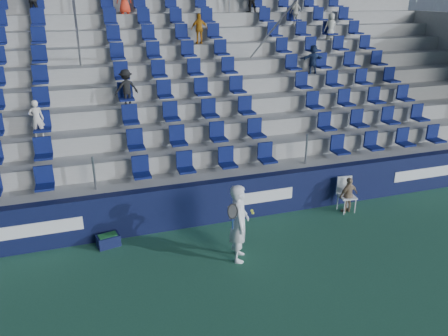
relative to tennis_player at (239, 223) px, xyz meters
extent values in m
plane|color=#296146|center=(-0.05, -1.21, -0.95)|extent=(70.00, 70.00, 0.00)
cube|color=#0F1439|center=(-0.05, 1.94, -0.35)|extent=(24.00, 0.30, 1.20)
cube|color=white|center=(-5.05, 1.78, -0.33)|extent=(3.20, 0.02, 0.34)
cube|color=white|center=(1.45, 1.78, -0.33)|extent=(1.60, 0.02, 0.34)
cube|color=white|center=(6.95, 1.78, -0.33)|extent=(2.40, 0.02, 0.34)
cube|color=#9D9D98|center=(-0.05, 2.52, -0.35)|extent=(24.00, 0.85, 1.20)
cube|color=#9D9D98|center=(-0.05, 3.37, -0.10)|extent=(24.00, 0.85, 1.70)
cube|color=#9D9D98|center=(-0.05, 4.22, 0.15)|extent=(24.00, 0.85, 2.20)
cube|color=#9D9D98|center=(-0.05, 5.07, 0.40)|extent=(24.00, 0.85, 2.70)
cube|color=#9D9D98|center=(-0.05, 5.92, 0.65)|extent=(24.00, 0.85, 3.20)
cube|color=#9D9D98|center=(-0.05, 6.77, 0.90)|extent=(24.00, 0.85, 3.70)
cube|color=#9D9D98|center=(-0.05, 7.62, 1.15)|extent=(24.00, 0.85, 4.20)
cube|color=#9D9D98|center=(-0.05, 8.47, 1.40)|extent=(24.00, 0.85, 4.70)
cube|color=#9D9D98|center=(-0.05, 9.32, 1.65)|extent=(24.00, 0.85, 5.20)
cube|color=#9D9D98|center=(-0.05, 9.99, 2.15)|extent=(24.00, 0.50, 6.20)
cube|color=#0D164F|center=(-0.05, 2.52, 0.60)|extent=(16.05, 0.50, 0.70)
cube|color=#0D164F|center=(-0.05, 3.37, 1.10)|extent=(16.05, 0.50, 0.70)
cube|color=#0D164F|center=(-0.05, 4.22, 1.60)|extent=(16.05, 0.50, 0.70)
cube|color=#0D164F|center=(-0.05, 5.07, 2.10)|extent=(16.05, 0.50, 0.70)
cube|color=#0D164F|center=(-0.05, 5.92, 2.60)|extent=(16.05, 0.50, 0.70)
cube|color=#0D164F|center=(-0.05, 6.77, 3.10)|extent=(16.05, 0.50, 0.70)
cube|color=#0D164F|center=(-0.05, 7.62, 3.60)|extent=(16.05, 0.50, 0.70)
cube|color=#0D164F|center=(-0.05, 8.47, 4.10)|extent=(16.05, 0.50, 0.70)
cube|color=#0D164F|center=(-0.05, 9.32, 4.60)|extent=(16.05, 0.50, 0.70)
cylinder|color=gray|center=(-3.05, 5.92, 3.40)|extent=(0.06, 7.68, 4.55)
cylinder|color=gray|center=(2.95, 5.92, 3.40)|extent=(0.06, 7.68, 4.55)
imported|color=navy|center=(4.91, 5.87, 2.75)|extent=(0.95, 0.35, 1.01)
imported|color=orange|center=(1.17, 7.57, 3.77)|extent=(0.62, 0.28, 1.05)
imported|color=beige|center=(5.42, 8.42, 4.26)|extent=(0.65, 0.42, 1.03)
imported|color=beige|center=(-4.36, 4.17, 1.77)|extent=(0.39, 0.26, 1.05)
imported|color=#B9B8A6|center=(6.56, 7.57, 3.75)|extent=(0.52, 0.37, 1.00)
imported|color=black|center=(-1.82, 5.02, 2.30)|extent=(0.77, 0.53, 1.10)
imported|color=white|center=(0.00, 0.00, 0.00)|extent=(0.66, 0.81, 1.90)
cylinder|color=navy|center=(-0.25, -0.25, 0.16)|extent=(0.03, 0.03, 0.28)
torus|color=black|center=(-0.25, -0.25, 0.46)|extent=(0.30, 0.17, 0.28)
plane|color=#262626|center=(-0.25, -0.25, 0.46)|extent=(0.30, 0.16, 0.29)
sphere|color=#C8D631|center=(0.25, -0.20, 0.31)|extent=(0.07, 0.07, 0.07)
sphere|color=#C8D631|center=(0.25, -0.14, 0.34)|extent=(0.07, 0.07, 0.07)
cube|color=white|center=(3.80, 1.34, -0.49)|extent=(0.49, 0.49, 0.04)
cube|color=white|center=(3.80, 1.55, -0.21)|extent=(0.44, 0.10, 0.55)
cylinder|color=white|center=(3.62, 1.16, -0.73)|extent=(0.03, 0.03, 0.44)
cylinder|color=white|center=(3.97, 1.16, -0.73)|extent=(0.03, 0.03, 0.44)
cylinder|color=white|center=(3.62, 1.52, -0.73)|extent=(0.03, 0.03, 0.44)
cylinder|color=white|center=(3.97, 1.52, -0.73)|extent=(0.03, 0.03, 0.44)
imported|color=tan|center=(3.80, 1.29, -0.42)|extent=(0.66, 0.37, 1.07)
cube|color=#10163B|center=(-2.91, 1.54, -0.80)|extent=(0.61, 0.46, 0.30)
cube|color=#1E662D|center=(-2.91, 1.54, -0.73)|extent=(0.49, 0.34, 0.18)
camera|label=1|loc=(-3.10, -8.34, 4.88)|focal=35.00mm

